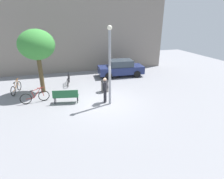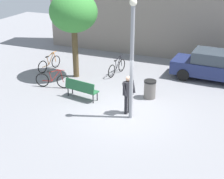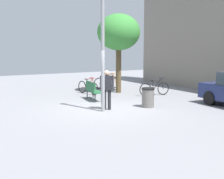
# 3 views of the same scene
# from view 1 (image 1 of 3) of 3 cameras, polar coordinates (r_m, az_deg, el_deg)

# --- Properties ---
(ground_plane) EXTENTS (36.00, 36.00, 0.00)m
(ground_plane) POSITION_cam_1_polar(r_m,az_deg,el_deg) (11.85, -2.76, -3.99)
(ground_plane) COLOR gray
(building_facade) EXTENTS (16.86, 2.00, 7.44)m
(building_facade) POSITION_cam_1_polar(r_m,az_deg,el_deg) (19.52, -9.06, 17.17)
(building_facade) COLOR gray
(building_facade) RESTS_ON ground_plane
(lamppost) EXTENTS (0.28, 0.28, 4.79)m
(lamppost) POSITION_cam_1_polar(r_m,az_deg,el_deg) (10.71, -0.73, 8.50)
(lamppost) COLOR gray
(lamppost) RESTS_ON ground_plane
(person_by_lamppost) EXTENTS (0.49, 0.63, 1.67)m
(person_by_lamppost) POSITION_cam_1_polar(r_m,az_deg,el_deg) (11.45, -2.23, 0.35)
(person_by_lamppost) COLOR #232328
(person_by_lamppost) RESTS_ON ground_plane
(park_bench) EXTENTS (1.66, 0.74, 0.92)m
(park_bench) POSITION_cam_1_polar(r_m,az_deg,el_deg) (11.84, -14.50, -1.82)
(park_bench) COLOR #236038
(park_bench) RESTS_ON ground_plane
(plaza_tree) EXTENTS (2.44, 2.44, 4.51)m
(plaza_tree) POSITION_cam_1_polar(r_m,az_deg,el_deg) (13.60, -22.85, 12.83)
(plaza_tree) COLOR brown
(plaza_tree) RESTS_ON ground_plane
(bicycle_red) EXTENTS (1.78, 0.42, 0.97)m
(bicycle_red) POSITION_cam_1_polar(r_m,az_deg,el_deg) (12.68, -23.24, -2.16)
(bicycle_red) COLOR black
(bicycle_red) RESTS_ON ground_plane
(bicycle_black) EXTENTS (0.31, 1.80, 0.97)m
(bicycle_black) POSITION_cam_1_polar(r_m,az_deg,el_deg) (15.30, -13.70, 2.92)
(bicycle_black) COLOR black
(bicycle_black) RESTS_ON ground_plane
(bicycle_orange) EXTENTS (0.37, 1.79, 0.97)m
(bicycle_orange) POSITION_cam_1_polar(r_m,az_deg,el_deg) (14.91, -28.16, 0.43)
(bicycle_orange) COLOR black
(bicycle_orange) RESTS_ON ground_plane
(parked_car_navy) EXTENTS (4.28, 1.98, 1.55)m
(parked_car_navy) POSITION_cam_1_polar(r_m,az_deg,el_deg) (17.13, 2.81, 6.84)
(parked_car_navy) COLOR navy
(parked_car_navy) RESTS_ON ground_plane
(trash_bin) EXTENTS (0.57, 0.57, 0.87)m
(trash_bin) POSITION_cam_1_polar(r_m,az_deg,el_deg) (13.40, -2.31, 1.13)
(trash_bin) COLOR #66605B
(trash_bin) RESTS_ON ground_plane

